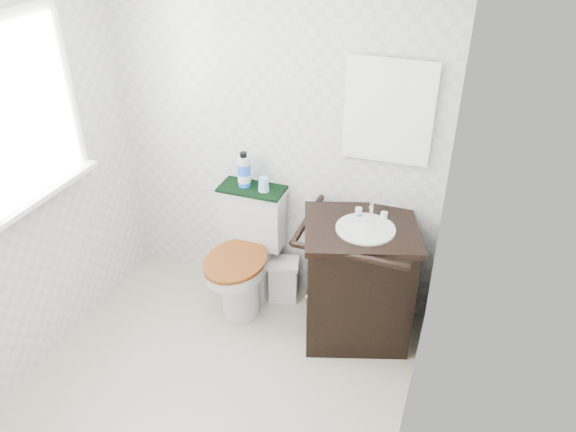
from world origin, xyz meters
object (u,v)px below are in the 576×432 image
Objects in this scene: trash_bin at (283,279)px; mouthwash_bottle at (244,171)px; cup at (264,184)px; toilet at (247,257)px; vanity at (358,278)px.

trash_bin is 1.31× the size of mouthwash_bottle.
mouthwash_bottle is 0.16m from cup.
toilet is 0.61m from mouthwash_bottle.
mouthwash_bottle is (-0.06, 0.13, 0.59)m from toilet.
mouthwash_bottle is at bearing 171.37° from cup.
toilet is 8.90× the size of cup.
cup reaches higher than vanity.
vanity is at bearing -4.55° from toilet.
cup is at bearing -8.63° from mouthwash_bottle.
trash_bin is at bearing -6.19° from cup.
toilet is at bearing 175.45° from vanity.
toilet is 2.62× the size of trash_bin.
mouthwash_bottle reaches higher than cup.
mouthwash_bottle is 2.60× the size of cup.
mouthwash_bottle is at bearing 166.87° from vanity.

